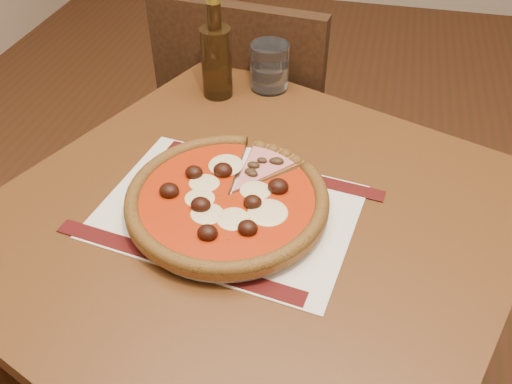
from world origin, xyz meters
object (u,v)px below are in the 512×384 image
Objects in this scene: water_glass at (269,67)px; bottle at (216,59)px; chair_far at (252,126)px; pizza at (227,198)px; table at (253,256)px; plate at (228,207)px.

water_glass is 0.12m from bottle.
chair_far reaches higher than pizza.
table is 10.28× the size of water_glass.
plate is 0.38m from bottle.
water_glass is (-0.06, 0.40, 0.15)m from table.
bottle reaches higher than pizza.
pizza is (0.10, -0.60, 0.27)m from chair_far.
chair_far is 0.66m from plate.
plate is at bearing -71.30° from bottle.
bottle is (-0.02, -0.24, 0.32)m from chair_far.
pizza is 3.27× the size of water_glass.
bottle reaches higher than chair_far.
plate is 3.05× the size of water_glass.
bottle is (-0.12, 0.35, 0.07)m from plate.
bottle is (-0.16, 0.35, 0.18)m from table.
bottle reaches higher than plate.
pizza is 1.54× the size of bottle.
pizza is 0.38m from bottle.
bottle is at bearing 114.82° from table.
chair_far reaches higher than water_glass.
pizza reaches higher than table.
plate is 0.93× the size of pizza.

